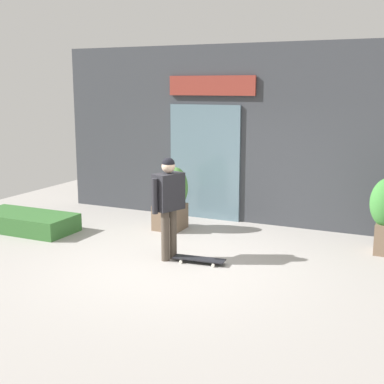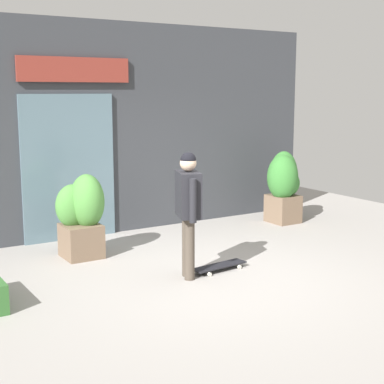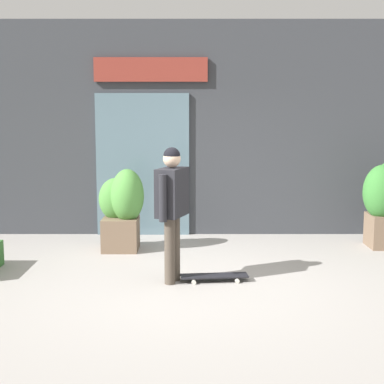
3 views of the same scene
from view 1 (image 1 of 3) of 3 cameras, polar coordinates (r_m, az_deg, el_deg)
name	(u,v)px [view 1 (image 1 of 3)]	position (r m, az deg, el deg)	size (l,w,h in m)	color
ground_plane	(176,263)	(8.35, -1.75, -7.66)	(12.00, 12.00, 0.00)	#9E9993
building_facade	(242,135)	(10.71, 5.33, 6.09)	(8.03, 0.31, 3.52)	#383A3F
skateboarder	(169,198)	(8.28, -2.52, -0.62)	(0.41, 0.62, 1.63)	#4C4238
skateboard	(199,259)	(8.34, 0.77, -7.21)	(0.84, 0.32, 0.08)	black
planter_box_right	(172,197)	(10.15, -2.19, -0.52)	(0.68, 0.56, 1.21)	brown
hedge_ledge	(26,222)	(10.63, -17.38, -3.07)	(1.93, 0.90, 0.33)	#33662D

